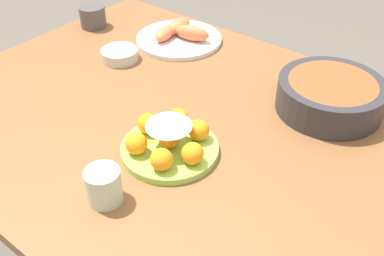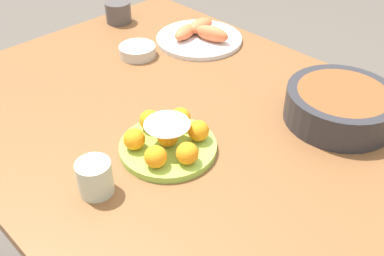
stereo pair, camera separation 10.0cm
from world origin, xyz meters
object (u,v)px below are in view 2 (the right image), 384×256
Objects in this scene: dining_table at (214,162)px; cake_plate at (168,140)px; sauce_bowl at (137,50)px; cup_near at (95,178)px; cup_far at (118,12)px; seafood_platter at (200,36)px; serving_bowl at (340,105)px.

cake_plate reaches higher than dining_table.
sauce_bowl is 1.50× the size of cup_near.
cup_near is 0.85× the size of cup_far.
dining_table is 17.40× the size of cup_far.
cup_far is (-0.24, 0.11, 0.02)m from sauce_bowl.
cup_far is (-0.63, 0.34, 0.01)m from cake_plate.
dining_table is 5.52× the size of seafood_platter.
serving_bowl is (0.17, 0.25, 0.13)m from dining_table.
dining_table is at bearing -40.95° from seafood_platter.
cake_plate is 0.83× the size of serving_bowl.
seafood_platter is (-0.33, 0.43, -0.01)m from cake_plate.
dining_table is 0.71m from cup_far.
serving_bowl is at bearing 2.16° from cup_far.
serving_bowl is at bearing 13.29° from sauce_bowl.
sauce_bowl is 0.57m from cup_near.
cup_near reaches higher than dining_table.
dining_table is 13.66× the size of sauce_bowl.
serving_bowl reaches higher than seafood_platter.
cake_plate reaches higher than cup_near.
cup_far reaches higher than dining_table.
sauce_bowl is (-0.59, -0.14, -0.03)m from serving_bowl.
sauce_bowl is 0.26m from cup_far.
cup_far reaches higher than sauce_bowl.
cup_near is at bearing -91.60° from cake_plate.
cup_near is at bearing -47.16° from sauce_bowl.
cake_plate is (-0.03, -0.12, 0.12)m from dining_table.
seafood_platter is at bearing 73.43° from sauce_bowl.
dining_table is 0.17m from cake_plate.
serving_bowl is 0.96× the size of seafood_platter.
dining_table is 0.33m from cup_near.
serving_bowl is 2.38× the size of sauce_bowl.
cup_far is at bearing -162.49° from seafood_platter.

